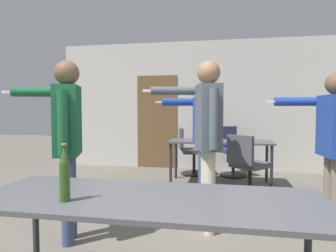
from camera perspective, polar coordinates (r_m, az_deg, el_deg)
The scene contains 11 objects.
back_wall at distance 6.57m, azimuth 7.20°, elevation 3.82°, with size 6.57×0.12×2.77m.
conference_table_near at distance 1.93m, azimuth -3.69°, elevation -15.05°, with size 2.17×0.80×0.76m.
conference_table_far at distance 5.28m, azimuth 9.86°, elevation -3.64°, with size 1.77×0.67×0.76m.
person_right_polo at distance 3.05m, azimuth -18.81°, elevation -0.98°, with size 0.88×0.54×1.77m.
person_center_tall at distance 4.08m, azimuth 6.84°, elevation -0.79°, with size 0.89×0.64×1.70m.
person_far_watching at distance 3.54m, azimuth 29.01°, elevation -1.89°, with size 0.80×0.62×1.67m.
person_left_plaid at distance 3.16m, azimuth 7.40°, elevation -0.25°, with size 0.88×0.55×1.80m.
office_chair_far_left at distance 6.02m, azimuth 4.26°, elevation -5.08°, with size 0.61×0.56×0.93m.
office_chair_mid_tucked at distance 6.05m, azimuth 11.96°, elevation -4.90°, with size 0.65×0.67×0.96m.
office_chair_near_pushed at distance 4.68m, azimuth 14.83°, elevation -7.62°, with size 0.68×0.69×0.93m.
beer_bottle at distance 1.89m, azimuth -19.09°, elevation -8.69°, with size 0.06×0.06×0.34m.
Camera 1 is at (0.37, -1.50, 1.30)m, focal length 32.00 mm.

